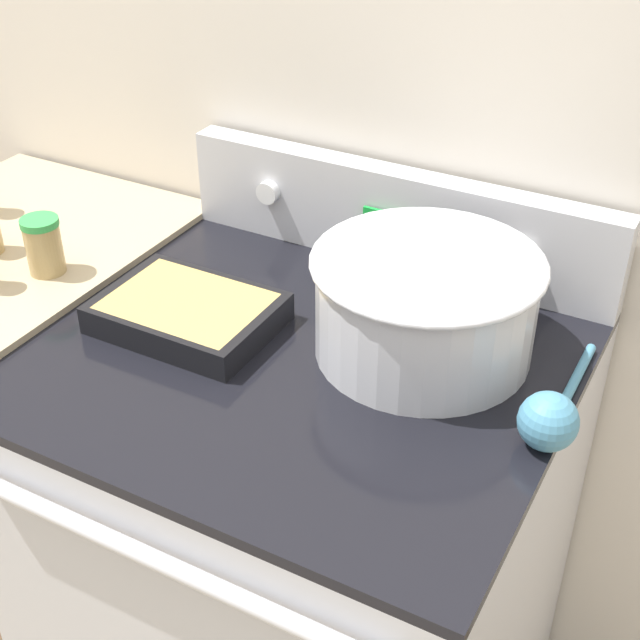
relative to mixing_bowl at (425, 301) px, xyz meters
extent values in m
cube|color=beige|center=(-0.15, 0.29, 0.25)|extent=(8.00, 0.05, 2.50)
cube|color=#BCBCC1|center=(-0.15, -0.10, -0.55)|extent=(0.77, 0.70, 0.89)
cube|color=black|center=(-0.15, -0.10, -0.10)|extent=(0.77, 0.70, 0.02)
cylinder|color=silver|center=(-0.15, -0.46, -0.17)|extent=(0.63, 0.02, 0.02)
cube|color=#BCBCC1|center=(-0.15, 0.23, 0.00)|extent=(0.77, 0.05, 0.17)
cylinder|color=white|center=(-0.38, 0.19, 0.01)|extent=(0.04, 0.02, 0.04)
cylinder|color=white|center=(0.08, 0.19, 0.01)|extent=(0.04, 0.02, 0.04)
cube|color=green|center=(-0.15, 0.19, 0.01)|extent=(0.09, 0.01, 0.03)
cube|color=#896B4C|center=(-0.79, -0.10, -0.55)|extent=(0.51, 0.70, 0.89)
cylinder|color=silver|center=(0.00, 0.00, -0.01)|extent=(0.32, 0.32, 0.16)
torus|color=silver|center=(0.00, 0.00, 0.06)|extent=(0.34, 0.34, 0.01)
cylinder|color=beige|center=(0.00, 0.00, 0.05)|extent=(0.29, 0.29, 0.02)
cube|color=black|center=(-0.34, -0.11, -0.07)|extent=(0.27, 0.20, 0.05)
cube|color=tan|center=(-0.34, -0.11, -0.06)|extent=(0.23, 0.17, 0.02)
cylinder|color=teal|center=(0.22, 0.00, -0.08)|extent=(0.01, 0.24, 0.01)
sphere|color=teal|center=(0.22, -0.12, -0.05)|extent=(0.08, 0.08, 0.08)
cylinder|color=tan|center=(-0.64, -0.10, -0.03)|extent=(0.06, 0.06, 0.09)
cylinder|color=green|center=(-0.64, -0.10, 0.02)|extent=(0.06, 0.06, 0.01)
camera|label=1|loc=(0.39, -1.03, 0.68)|focal=50.00mm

